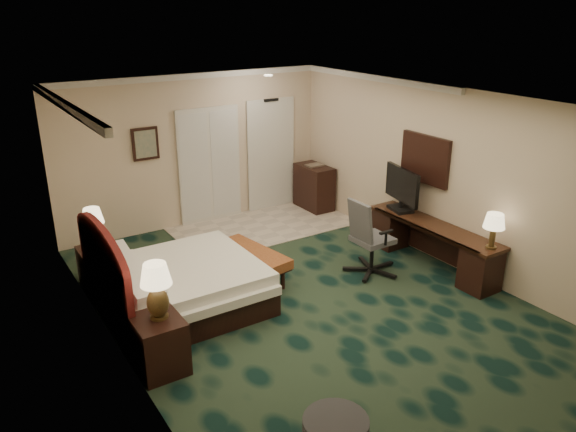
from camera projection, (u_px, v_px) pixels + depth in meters
floor at (316, 307)px, 7.49m from camera, size 5.00×7.50×0.00m
ceiling at (320, 104)px, 6.53m from camera, size 5.00×7.50×0.00m
wall_back at (195, 151)px, 9.96m from camera, size 5.00×0.00×2.70m
wall_left at (120, 259)px, 5.75m from camera, size 0.00×7.50×2.70m
wall_right at (456, 181)px, 8.28m from camera, size 0.00×7.50×2.70m
crown_molding at (320, 108)px, 6.55m from camera, size 5.00×7.50×0.10m
tile_patch at (264, 226)px, 10.22m from camera, size 3.20×1.70×0.01m
headboard at (105, 277)px, 6.79m from camera, size 0.12×2.00×1.40m
entry_door at (271, 155)px, 10.83m from camera, size 1.02×0.06×2.18m
closet_doors at (210, 165)px, 10.16m from camera, size 1.20×0.06×2.10m
wall_art at (145, 144)px, 9.38m from camera, size 0.45×0.06×0.55m
wall_mirror at (425, 159)px, 8.66m from camera, size 0.05×0.95×0.75m
bed at (185, 287)px, 7.40m from camera, size 1.90×1.76×0.60m
nightstand_near at (159, 345)px, 6.12m from camera, size 0.51×0.58×0.63m
nightstand_far at (97, 267)px, 7.99m from camera, size 0.45×0.52×0.57m
lamp_near at (157, 291)px, 5.93m from camera, size 0.39×0.39×0.64m
lamp_far at (94, 228)px, 7.84m from camera, size 0.35×0.35×0.59m
bed_bench at (253, 264)px, 8.25m from camera, size 0.64×1.34×0.43m
desk at (432, 245)px, 8.57m from camera, size 0.51×2.35×0.68m
tv at (402, 190)px, 8.91m from camera, size 0.27×0.89×0.70m
desk_lamp at (493, 231)px, 7.55m from camera, size 0.36×0.36×0.51m
desk_chair at (373, 236)px, 8.27m from camera, size 0.68×0.64×1.17m
minibar at (314, 187)px, 10.98m from camera, size 0.45×0.82×0.86m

